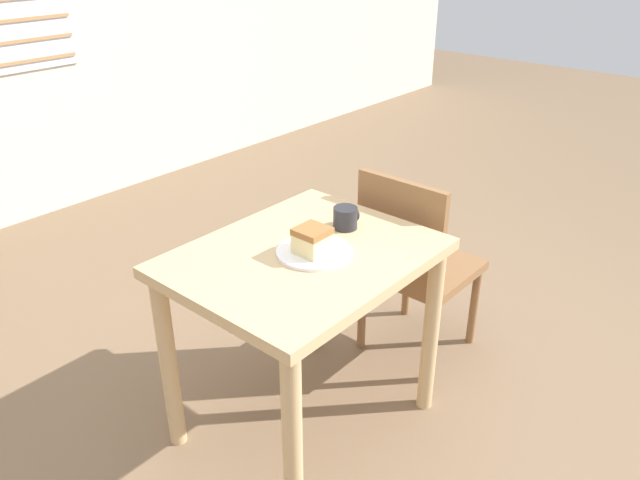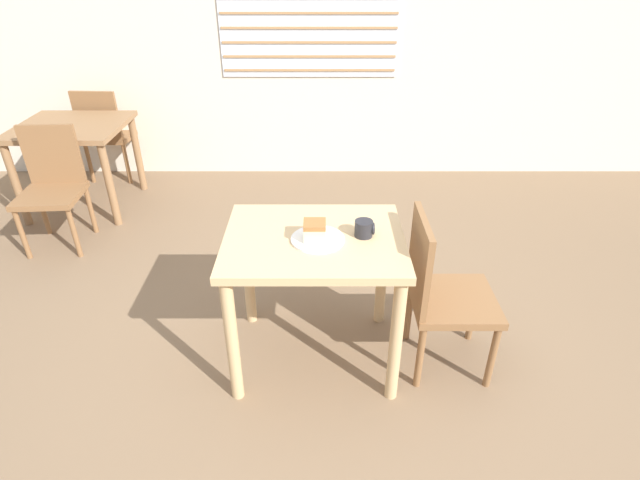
# 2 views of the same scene
# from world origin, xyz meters

# --- Properties ---
(ground_plane) EXTENTS (14.00, 14.00, 0.00)m
(ground_plane) POSITION_xyz_m (0.00, 0.00, 0.00)
(ground_plane) COLOR #7A6047
(dining_table_near) EXTENTS (0.86, 0.69, 0.74)m
(dining_table_near) POSITION_xyz_m (-0.07, 0.43, 0.61)
(dining_table_near) COLOR tan
(dining_table_near) RESTS_ON ground_plane
(chair_near_window) EXTENTS (0.41, 0.41, 0.85)m
(chair_near_window) POSITION_xyz_m (0.55, 0.38, 0.46)
(chair_near_window) COLOR brown
(chair_near_window) RESTS_ON ground_plane
(plate) EXTENTS (0.25, 0.25, 0.01)m
(plate) POSITION_xyz_m (-0.06, 0.40, 0.75)
(plate) COLOR white
(plate) RESTS_ON dining_table_near
(cake_slice) EXTENTS (0.10, 0.10, 0.09)m
(cake_slice) POSITION_xyz_m (-0.07, 0.39, 0.80)
(cake_slice) COLOR beige
(cake_slice) RESTS_ON plate
(coffee_mug) EXTENTS (0.09, 0.09, 0.08)m
(coffee_mug) POSITION_xyz_m (0.16, 0.44, 0.78)
(coffee_mug) COLOR #232328
(coffee_mug) RESTS_ON dining_table_near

